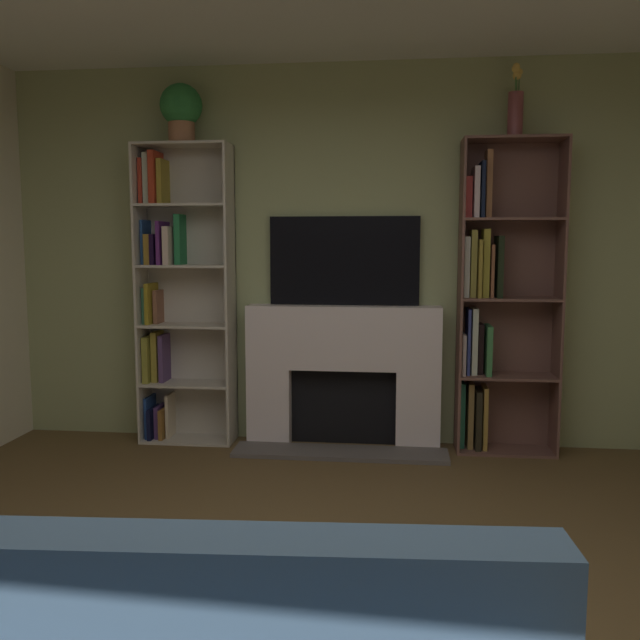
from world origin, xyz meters
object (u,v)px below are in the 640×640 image
object	(u,v)px
fireplace	(343,373)
tv	(344,261)
potted_plant	(181,110)
bookshelf_right	(495,302)
bookshelf_left	(177,293)
vase_with_flowers	(516,108)

from	to	relation	value
fireplace	tv	size ratio (longest dim) A/B	1.39
fireplace	potted_plant	world-z (taller)	potted_plant
bookshelf_right	potted_plant	size ratio (longest dim) A/B	5.26
tv	bookshelf_left	size ratio (longest dim) A/B	0.50
potted_plant	fireplace	bearing A→B (deg)	2.06
fireplace	tv	bearing A→B (deg)	90.00
fireplace	tv	world-z (taller)	tv
fireplace	vase_with_flowers	xyz separation A→B (m)	(1.15, -0.04, 1.83)
bookshelf_left	potted_plant	xyz separation A→B (m)	(0.08, -0.05, 1.30)
tv	bookshelf_right	world-z (taller)	bookshelf_right
tv	bookshelf_right	bearing A→B (deg)	-3.88
bookshelf_left	potted_plant	bearing A→B (deg)	-30.90
fireplace	vase_with_flowers	size ratio (longest dim) A/B	3.11
tv	bookshelf_right	xyz separation A→B (m)	(1.06, -0.07, -0.28)
tv	bookshelf_left	distance (m)	1.25
vase_with_flowers	tv	bearing A→B (deg)	174.00
bookshelf_right	potted_plant	distance (m)	2.58
fireplace	bookshelf_left	size ratio (longest dim) A/B	0.69
potted_plant	vase_with_flowers	distance (m)	2.30
fireplace	bookshelf_right	xyz separation A→B (m)	(1.06, 0.01, 0.52)
tv	vase_with_flowers	distance (m)	1.54
tv	potted_plant	xyz separation A→B (m)	(-1.15, -0.12, 1.06)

